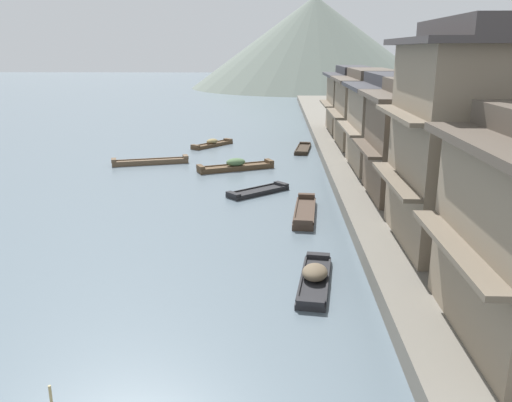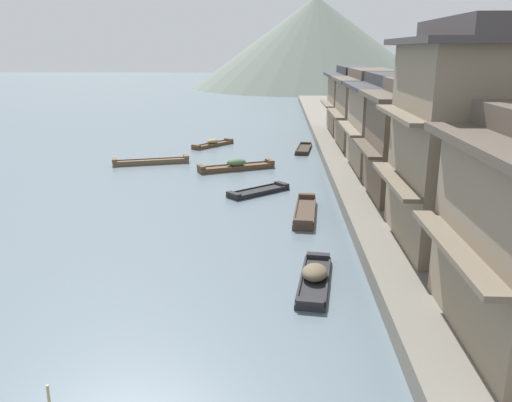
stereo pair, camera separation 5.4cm
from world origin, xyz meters
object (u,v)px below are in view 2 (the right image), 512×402
(house_waterfront_far, at_px, (371,109))
(boat_moored_second, at_px, (304,149))
(house_waterfront_narrow, at_px, (397,123))
(boat_upstream_distant, at_px, (305,212))
(house_waterfront_second, at_px, (467,138))
(boat_midriver_upstream, at_px, (213,144))
(boat_moored_far, at_px, (236,166))
(house_waterfront_tall, at_px, (417,141))
(boat_moored_nearest, at_px, (315,278))
(house_waterfront_end, at_px, (353,100))
(boat_moored_third, at_px, (259,191))
(boat_midriver_drifting, at_px, (151,162))

(house_waterfront_far, bearing_deg, boat_moored_second, 166.70)
(house_waterfront_narrow, bearing_deg, boat_upstream_distant, -126.06)
(house_waterfront_second, bearing_deg, boat_midriver_upstream, 116.96)
(boat_moored_far, distance_m, house_waterfront_tall, 14.29)
(boat_moored_far, bearing_deg, boat_midriver_upstream, 106.70)
(boat_moored_nearest, height_order, boat_moored_second, boat_moored_nearest)
(boat_moored_nearest, xyz_separation_m, house_waterfront_end, (5.75, 33.72, 3.49))
(boat_moored_nearest, height_order, boat_upstream_distant, boat_moored_nearest)
(house_waterfront_second, bearing_deg, boat_moored_far, 122.22)
(boat_upstream_distant, distance_m, house_waterfront_second, 9.49)
(boat_moored_far, bearing_deg, house_waterfront_end, 55.29)
(boat_midriver_upstream, distance_m, house_waterfront_tall, 23.24)
(boat_moored_nearest, distance_m, boat_moored_far, 19.57)
(boat_upstream_distant, relative_size, house_waterfront_tall, 0.79)
(boat_upstream_distant, relative_size, house_waterfront_second, 0.58)
(boat_moored_second, distance_m, house_waterfront_far, 6.55)
(boat_moored_third, bearing_deg, house_waterfront_narrow, 26.08)
(house_waterfront_narrow, distance_m, house_waterfront_far, 8.63)
(boat_midriver_upstream, distance_m, house_waterfront_second, 29.49)
(boat_upstream_distant, xyz_separation_m, house_waterfront_second, (5.89, -5.64, 4.86))
(boat_midriver_upstream, distance_m, house_waterfront_far, 14.15)
(boat_upstream_distant, bearing_deg, house_waterfront_end, 77.34)
(boat_midriver_upstream, height_order, boat_upstream_distant, boat_midriver_upstream)
(boat_upstream_distant, height_order, house_waterfront_second, house_waterfront_second)
(house_waterfront_narrow, bearing_deg, boat_midriver_upstream, 139.69)
(boat_upstream_distant, distance_m, house_waterfront_tall, 7.01)
(boat_moored_far, height_order, boat_upstream_distant, boat_moored_far)
(boat_moored_nearest, relative_size, house_waterfront_narrow, 0.59)
(house_waterfront_second, bearing_deg, boat_moored_second, 101.94)
(boat_moored_far, bearing_deg, boat_moored_nearest, -77.02)
(boat_moored_second, height_order, house_waterfront_narrow, house_waterfront_narrow)
(boat_moored_third, xyz_separation_m, boat_midriver_upstream, (-4.71, 15.95, 0.11))
(boat_upstream_distant, bearing_deg, house_waterfront_tall, 14.01)
(house_waterfront_narrow, bearing_deg, house_waterfront_far, 91.74)
(boat_moored_second, bearing_deg, boat_upstream_distant, -92.36)
(boat_moored_second, xyz_separation_m, house_waterfront_far, (5.32, -1.26, 3.61))
(boat_moored_third, xyz_separation_m, house_waterfront_tall, (8.44, -2.88, 3.62))
(boat_moored_second, xyz_separation_m, boat_midriver_upstream, (-8.07, 1.69, 0.11))
(boat_moored_third, xyz_separation_m, boat_moored_far, (-1.85, 6.41, 0.16))
(boat_moored_nearest, bearing_deg, boat_midriver_upstream, 104.23)
(boat_moored_nearest, relative_size, boat_midriver_upstream, 1.08)
(boat_midriver_upstream, bearing_deg, house_waterfront_far, -12.43)
(house_waterfront_narrow, bearing_deg, house_waterfront_tall, -93.90)
(house_waterfront_far, bearing_deg, house_waterfront_second, -90.48)
(boat_midriver_drifting, xyz_separation_m, house_waterfront_far, (17.16, 4.85, 3.56))
(house_waterfront_end, bearing_deg, house_waterfront_tall, -89.65)
(boat_moored_nearest, xyz_separation_m, boat_midriver_drifting, (-11.04, 20.81, -0.07))
(boat_moored_nearest, bearing_deg, boat_moored_far, 102.98)
(house_waterfront_second, xyz_separation_m, house_waterfront_narrow, (0.45, 14.36, -1.31))
(boat_upstream_distant, distance_m, house_waterfront_narrow, 11.35)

